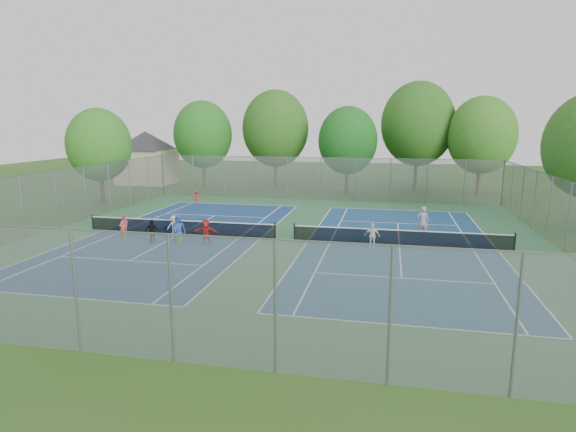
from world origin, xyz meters
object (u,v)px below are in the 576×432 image
(net_left, at_px, (180,227))
(instructor, at_px, (423,221))
(ball_crate, at_px, (166,227))
(ball_hopper, at_px, (179,240))
(net_right, at_px, (400,238))

(net_left, relative_size, instructor, 6.57)
(ball_crate, relative_size, instructor, 0.17)
(net_left, distance_m, ball_crate, 1.96)
(instructor, bearing_deg, ball_hopper, 20.75)
(net_right, bearing_deg, ball_hopper, -169.73)
(ball_crate, distance_m, ball_hopper, 4.33)
(net_left, height_order, net_right, same)
(net_right, height_order, ball_hopper, net_right)
(instructor, bearing_deg, net_left, 11.39)
(net_right, height_order, ball_crate, net_right)
(ball_crate, bearing_deg, net_right, -4.14)
(ball_crate, height_order, instructor, instructor)
(ball_hopper, bearing_deg, net_left, 112.86)
(ball_hopper, xyz_separation_m, instructor, (14.47, 4.96, 0.73))
(ball_hopper, distance_m, instructor, 15.31)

